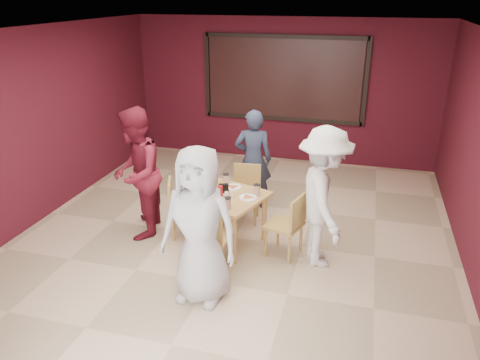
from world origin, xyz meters
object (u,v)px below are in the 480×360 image
(diner_front, at_px, (199,226))
(chair_front, at_px, (209,235))
(diner_back, at_px, (253,160))
(chair_back, at_px, (246,189))
(diner_left, at_px, (136,174))
(diner_right, at_px, (324,198))
(chair_left, at_px, (179,205))
(chair_right, at_px, (289,222))
(dining_table, at_px, (227,201))

(diner_front, bearing_deg, chair_front, 101.71)
(diner_back, bearing_deg, chair_back, 79.78)
(chair_back, distance_m, diner_left, 1.64)
(chair_front, bearing_deg, diner_right, 26.26)
(chair_back, relative_size, diner_back, 0.53)
(chair_left, height_order, diner_front, diner_front)
(diner_front, bearing_deg, chair_right, 58.74)
(diner_front, bearing_deg, diner_back, 94.64)
(diner_right, bearing_deg, diner_front, 113.49)
(chair_front, bearing_deg, chair_right, 36.72)
(chair_left, xyz_separation_m, diner_back, (0.76, 1.22, 0.32))
(chair_right, xyz_separation_m, diner_back, (-0.82, 1.38, 0.30))
(chair_back, bearing_deg, dining_table, -93.89)
(diner_back, bearing_deg, chair_right, 109.20)
(chair_front, height_order, diner_left, diner_left)
(diner_left, bearing_deg, dining_table, 76.83)
(chair_left, bearing_deg, chair_back, 44.41)
(chair_back, relative_size, diner_front, 0.47)
(diner_front, bearing_deg, chair_back, 94.44)
(chair_back, relative_size, diner_left, 0.46)
(chair_left, height_order, diner_back, diner_back)
(chair_front, xyz_separation_m, chair_right, (0.86, 0.64, -0.03))
(chair_front, relative_size, diner_front, 0.51)
(chair_front, xyz_separation_m, chair_left, (-0.72, 0.80, -0.04))
(chair_front, relative_size, chair_right, 1.05)
(dining_table, bearing_deg, chair_right, -6.71)
(dining_table, distance_m, chair_left, 0.74)
(chair_left, relative_size, diner_left, 0.46)
(chair_front, height_order, diner_front, diner_front)
(chair_left, bearing_deg, diner_right, -4.93)
(chair_front, bearing_deg, diner_left, 151.31)
(chair_left, distance_m, diner_front, 1.56)
(diner_left, relative_size, diner_right, 1.02)
(chair_left, relative_size, diner_right, 0.47)
(chair_right, xyz_separation_m, diner_right, (0.41, -0.02, 0.40))
(chair_back, bearing_deg, chair_right, -48.36)
(diner_front, bearing_deg, diner_left, 142.77)
(diner_left, bearing_deg, chair_back, 107.49)
(dining_table, relative_size, chair_right, 1.33)
(diner_front, distance_m, diner_right, 1.64)
(chair_back, distance_m, chair_right, 1.22)
(chair_right, relative_size, diner_front, 0.48)
(chair_back, height_order, diner_front, diner_front)
(chair_front, height_order, diner_back, diner_back)
(chair_front, xyz_separation_m, chair_back, (0.05, 1.56, -0.04))
(dining_table, height_order, chair_back, dining_table)
(dining_table, xyz_separation_m, diner_back, (0.04, 1.27, 0.16))
(chair_left, bearing_deg, diner_front, -58.49)
(diner_front, bearing_deg, chair_left, 125.59)
(diner_left, bearing_deg, chair_left, 84.66)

